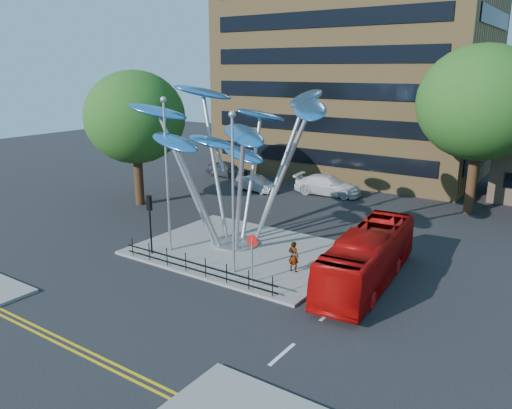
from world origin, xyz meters
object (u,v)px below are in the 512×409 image
Objects in this scene: tree_left at (135,118)px; parked_car_right at (328,185)px; no_entry_sign_island at (252,250)px; leaf_sculpture at (235,132)px; parked_car_mid at (256,184)px; red_bus at (368,257)px; street_lamp_right at (233,179)px; pedestrian at (294,256)px; parked_car_left at (227,169)px; traffic_light_island at (150,212)px; tree_right at (481,103)px; street_lamp_left at (166,162)px.

tree_left is 16.66m from parked_car_right.
tree_left is 4.21× the size of no_entry_sign_island.
parked_car_mid is (-6.78, 12.07, -6.20)m from leaf_sculpture.
tree_left is at bearing 163.64° from red_bus.
street_lamp_right is at bearing -159.71° from red_bus.
pedestrian is (5.07, -1.86, -5.90)m from leaf_sculpture.
parked_car_mid is (-11.85, 13.93, -0.30)m from pedestrian.
street_lamp_right is at bearing -133.98° from parked_car_left.
traffic_light_island is 0.75× the size of parked_car_left.
tree_right is 0.95× the size of leaf_sculpture.
red_bus is at bearing -119.73° from parked_car_left.
parked_car_left is (-22.65, 0.07, -7.26)m from tree_right.
tree_right is at bearing 72.88° from no_entry_sign_island.
pedestrian is 17.41m from parked_car_right.
parked_car_mid is at bearing 106.08° from parked_car_right.
street_lamp_left is 12.03m from red_bus.
red_bus is 2.42× the size of parked_car_mid.
traffic_light_island is 0.60× the size of parked_car_right.
pedestrian is (17.00, -5.17, -5.82)m from tree_left.
parked_car_right is at bearing 85.56° from street_lamp_left.
red_bus reaches higher than pedestrian.
tree_right reaches higher than street_lamp_right.
tree_left is at bearing 154.93° from no_entry_sign_island.
leaf_sculpture reaches higher than traffic_light_island.
street_lamp_right is 5.16m from pedestrian.
street_lamp_left reaches higher than street_lamp_right.
street_lamp_right is at bearing 36.82° from pedestrian.
leaf_sculpture is at bearing 134.33° from no_entry_sign_island.
traffic_light_island is 1.40× the size of no_entry_sign_island.
red_bus is (6.10, 2.89, -3.73)m from street_lamp_right.
traffic_light_island is 0.35× the size of red_bus.
tree_right is 1.17× the size of tree_left.
parked_car_right is at bearing -175.48° from tree_right.
street_lamp_right reaches higher than red_bus.
leaf_sculpture is 10.30m from red_bus.
traffic_light_island is 8.49m from pedestrian.
parked_car_right is (5.72, 2.37, 0.15)m from parked_car_mid.
parked_car_left is at bearing 116.25° from traffic_light_island.
parked_car_right is at bearing -68.69° from pedestrian.
street_lamp_right is at bearing -175.09° from parked_car_right.
tree_right is at bearing -91.90° from parked_car_right.
street_lamp_right is at bearing -141.63° from parked_car_mid.
red_bus reaches higher than parked_car_mid.
street_lamp_left is (9.50, -6.50, -1.44)m from tree_left.
street_lamp_left is (-2.43, -3.18, -1.52)m from leaf_sculpture.
traffic_light_island is at bearing -39.81° from tree_left.
tree_right is 2.65× the size of parked_car_left.
tree_left is at bearing 129.23° from parked_car_right.
street_lamp_left reaches higher than red_bus.
pedestrian is at bearing 10.02° from street_lamp_left.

